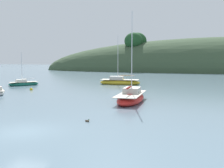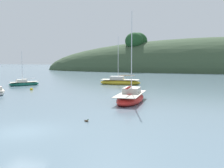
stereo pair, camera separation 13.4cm
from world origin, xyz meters
name	(u,v)px [view 2 (the right image)]	position (x,y,z in m)	size (l,w,h in m)	color
ground_plane	(22,131)	(0.00, 0.00, 0.00)	(400.00, 400.00, 0.00)	slate
sailboat_red_portside	(131,98)	(4.05, 13.30, 0.44)	(2.63, 7.45, 9.83)	red
sailboat_blue_center	(120,82)	(-2.10, 32.16, 0.44)	(7.54, 2.98, 9.07)	gold
sailboat_orange_cutter	(24,84)	(-17.65, 25.48, 0.33)	(4.65, 5.09, 6.01)	#196B56
mooring_buoy_channel	(31,89)	(-12.32, 19.68, 0.12)	(0.44, 0.44, 0.54)	yellow
duck_straggler	(86,121)	(2.90, 3.58, 0.05)	(0.42, 0.28, 0.24)	#473828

